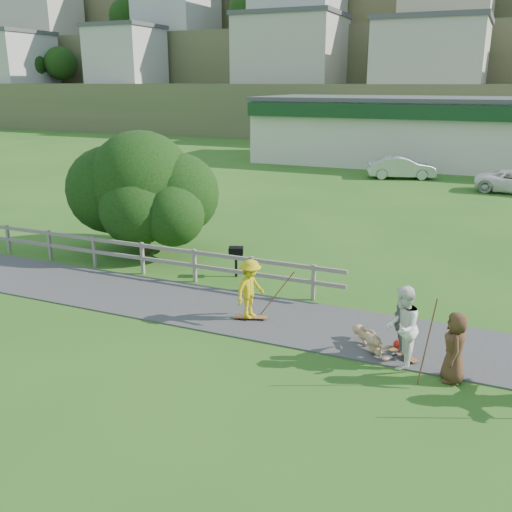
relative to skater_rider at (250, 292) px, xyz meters
The scene contains 18 objects.
ground 1.69m from the skater_rider, 128.11° to the right, with size 260.00×260.00×0.00m, color #295B1A.
path 1.26m from the skater_rider, 160.24° to the left, with size 34.00×3.00×0.04m, color #343437.
fence 5.93m from the skater_rider, 158.95° to the left, with size 15.05×0.10×1.10m.
strip_mall 33.96m from the skater_rider, 84.79° to the left, with size 32.50×10.75×5.10m.
hillside 91.16m from the skater_rider, 90.58° to the left, with size 220.00×67.00×47.50m.
skater_rider is the anchor object (origin of this frame).
skater_fallen 3.48m from the skater_rider, ahead, with size 1.52×0.36×0.56m, color tan.
spectator_a 4.29m from the skater_rider, 13.47° to the right, with size 0.93×0.72×1.91m, color white.
spectator_b 4.16m from the skater_rider, ahead, with size 1.04×0.43×1.78m, color gray.
spectator_c 5.47m from the skater_rider, 13.06° to the right, with size 0.77×0.50×1.58m, color #4D301E.
car_silver 25.78m from the skater_rider, 91.09° to the left, with size 1.55×4.44×1.46m, color silver.
tree 7.88m from the skater_rider, 145.23° to the left, with size 6.23×6.23×3.36m, color black, non-canonical shape.
bbq 3.69m from the skater_rider, 121.50° to the left, with size 0.47×0.36×1.02m, color black, non-canonical shape.
longboard_rider 0.76m from the skater_rider, ahead, with size 0.91×0.22×0.10m, color brown, non-canonical shape.
longboard_fallen 4.31m from the skater_rider, ahead, with size 0.80×0.20×0.09m, color brown, non-canonical shape.
helmet 4.06m from the skater_rider, ahead, with size 0.25×0.25×0.25m, color #AA170E.
pole_rider 0.72m from the skater_rider, 33.69° to the left, with size 0.03×0.03×1.74m, color brown.
pole_spec_left 5.10m from the skater_rider, 19.53° to the right, with size 0.03×0.03×2.03m, color brown.
Camera 1 is at (6.78, -11.87, 6.20)m, focal length 40.00 mm.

